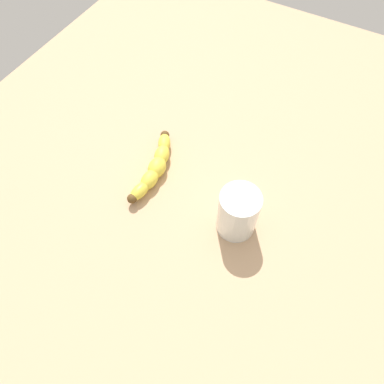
# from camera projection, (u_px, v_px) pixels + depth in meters

# --- Properties ---
(wooden_tabletop) EXTENTS (1.20, 1.20, 0.03)m
(wooden_tabletop) POSITION_uv_depth(u_px,v_px,m) (220.00, 153.00, 0.84)
(wooden_tabletop) COLOR tan
(wooden_tabletop) RESTS_ON ground
(banana) EXTENTS (0.07, 0.20, 0.04)m
(banana) POSITION_uv_depth(u_px,v_px,m) (155.00, 167.00, 0.77)
(banana) COLOR yellow
(banana) RESTS_ON wooden_tabletop
(smoothie_glass) EXTENTS (0.08, 0.08, 0.11)m
(smoothie_glass) POSITION_uv_depth(u_px,v_px,m) (238.00, 213.00, 0.68)
(smoothie_glass) COLOR silver
(smoothie_glass) RESTS_ON wooden_tabletop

